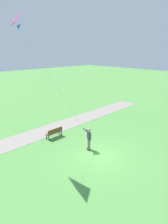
{
  "coord_description": "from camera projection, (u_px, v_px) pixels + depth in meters",
  "views": [
    {
      "loc": [
        -7.84,
        9.1,
        7.31
      ],
      "look_at": [
        0.57,
        0.92,
        3.43
      ],
      "focal_mm": 30.37,
      "sensor_mm": 36.0,
      "label": 1
    }
  ],
  "objects": [
    {
      "name": "ground_plane",
      "position": [
        99.0,
        156.0,
        13.65
      ],
      "size": [
        120.0,
        120.0,
        0.0
      ],
      "primitive_type": "plane",
      "color": "#569947"
    },
    {
      "name": "walkway_path",
      "position": [
        29.0,
        137.0,
        16.64
      ],
      "size": [
        2.96,
        32.04,
        0.02
      ],
      "primitive_type": "cube",
      "rotation": [
        0.0,
        0.0,
        0.02
      ],
      "color": "gray",
      "rests_on": "ground"
    },
    {
      "name": "person_kite_flyer",
      "position": [
        89.0,
        137.0,
        14.2
      ],
      "size": [
        0.53,
        0.62,
        1.83
      ],
      "color": "#232328",
      "rests_on": "ground"
    },
    {
      "name": "flying_kite",
      "position": [
        23.0,
        21.0,
        10.9
      ],
      "size": [
        2.8,
        3.62,
        7.63
      ],
      "color": "#E02D9E"
    },
    {
      "name": "park_bench_near_walkway",
      "position": [
        54.0,
        132.0,
        16.37
      ],
      "size": [
        0.47,
        1.51,
        0.88
      ],
      "color": "brown",
      "rests_on": "ground"
    }
  ]
}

